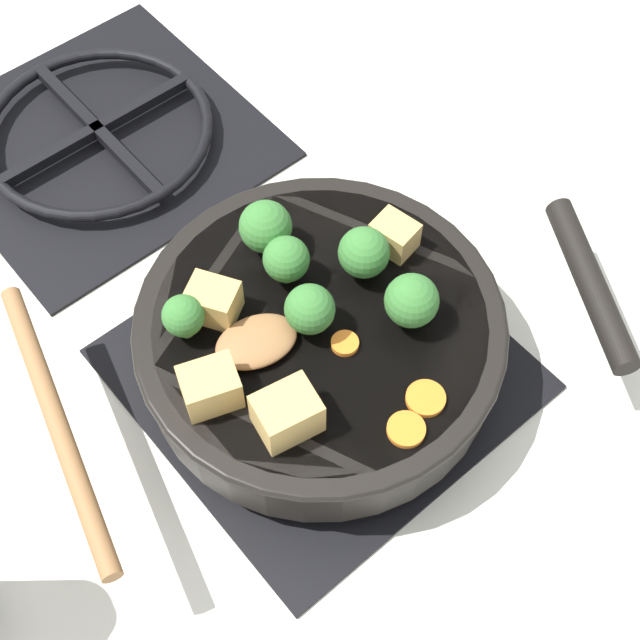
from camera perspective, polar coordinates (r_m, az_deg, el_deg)
The scene contains 18 objects.
ground_plane at distance 0.80m, azimuth 0.00°, elevation -3.22°, with size 2.40×2.40×0.00m, color silver.
front_burner_grate at distance 0.79m, azimuth 0.00°, elevation -2.81°, with size 0.31×0.31×0.03m.
rear_burner_grate at distance 0.98m, azimuth -13.97°, elevation 11.42°, with size 0.31×0.31×0.03m.
skillet_pan at distance 0.75m, azimuth 0.17°, elevation -1.02°, with size 0.41×0.35×0.06m.
wooden_spoon at distance 0.70m, azimuth -11.39°, elevation -4.31°, with size 0.24×0.26×0.02m.
tofu_cube_center_large at distance 0.67m, azimuth -2.13°, elevation -6.00°, with size 0.05×0.04×0.04m, color tan.
tofu_cube_near_handle at distance 0.76m, azimuth 4.79°, elevation 5.43°, with size 0.04×0.03×0.03m, color tan.
tofu_cube_east_chunk at distance 0.72m, azimuth -6.86°, elevation 1.20°, with size 0.04×0.03×0.03m, color tan.
tofu_cube_west_chunk at distance 0.68m, azimuth -6.95°, elevation -4.38°, with size 0.04×0.03×0.03m, color tan.
broccoli_floret_near_spoon at distance 0.73m, azimuth 2.83°, elevation 4.32°, with size 0.04×0.04×0.05m.
broccoli_floret_center_top at distance 0.71m, azimuth 5.88°, elevation 1.22°, with size 0.04×0.04×0.05m.
broccoli_floret_east_rim at distance 0.71m, azimuth -8.74°, elevation 0.24°, with size 0.03×0.03×0.04m.
broccoli_floret_west_rim at distance 0.75m, azimuth -3.51°, elevation 5.97°, with size 0.04×0.04×0.05m.
broccoli_floret_north_edge at distance 0.70m, azimuth -0.76°, elevation 0.78°, with size 0.04×0.04×0.05m.
broccoli_floret_south_cluster at distance 0.73m, azimuth -2.17°, elevation 3.89°, with size 0.04×0.04×0.05m.
carrot_slice_orange_thin at distance 0.71m, azimuth 1.68°, elevation -1.45°, with size 0.02×0.02×0.01m, color orange.
carrot_slice_near_center at distance 0.69m, azimuth 6.78°, elevation -5.00°, with size 0.03×0.03×0.01m, color orange.
carrot_slice_edge_slice at distance 0.68m, azimuth 5.54°, elevation -6.98°, with size 0.03×0.03×0.01m, color orange.
Camera 1 is at (-0.25, -0.29, 0.70)m, focal length 50.00 mm.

